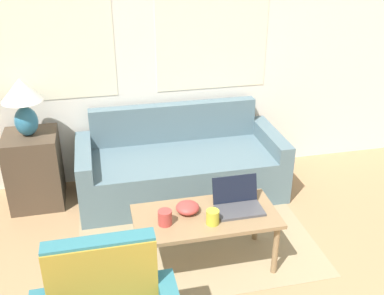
% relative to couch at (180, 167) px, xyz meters
% --- Properties ---
extents(wall_back, '(6.93, 0.06, 2.60)m').
position_rel_couch_xyz_m(wall_back, '(-0.24, 0.43, 1.05)').
color(wall_back, white).
rests_on(wall_back, ground_plane).
extents(rug, '(1.91, 1.80, 0.01)m').
position_rel_couch_xyz_m(rug, '(-0.03, -0.59, -0.26)').
color(rug, '#9E8966').
rests_on(rug, ground_plane).
extents(couch, '(1.92, 0.82, 0.80)m').
position_rel_couch_xyz_m(couch, '(0.00, 0.00, 0.00)').
color(couch, slate).
rests_on(couch, ground_plane).
extents(side_table, '(0.47, 0.47, 0.70)m').
position_rel_couch_xyz_m(side_table, '(-1.35, 0.09, 0.09)').
color(side_table, '#4C3D2D').
rests_on(side_table, ground_plane).
extents(table_lamp, '(0.36, 0.36, 0.52)m').
position_rel_couch_xyz_m(table_lamp, '(-1.35, 0.09, 0.77)').
color(table_lamp, teal).
rests_on(table_lamp, side_table).
extents(coffee_table, '(1.06, 0.52, 0.45)m').
position_rel_couch_xyz_m(coffee_table, '(-0.03, -1.11, 0.14)').
color(coffee_table, '#8E704C').
rests_on(coffee_table, ground_plane).
extents(laptop, '(0.35, 0.26, 0.22)m').
position_rel_couch_xyz_m(laptop, '(0.22, -1.08, 0.24)').
color(laptop, '#47474C').
rests_on(laptop, coffee_table).
extents(cup_navy, '(0.09, 0.09, 0.11)m').
position_rel_couch_xyz_m(cup_navy, '(-0.01, -1.23, 0.25)').
color(cup_navy, gold).
rests_on(cup_navy, coffee_table).
extents(cup_yellow, '(0.10, 0.10, 0.11)m').
position_rel_couch_xyz_m(cup_yellow, '(-0.34, -1.16, 0.25)').
color(cup_yellow, '#B23D38').
rests_on(cup_yellow, coffee_table).
extents(snack_bowl, '(0.17, 0.17, 0.08)m').
position_rel_couch_xyz_m(snack_bowl, '(-0.15, -1.05, 0.23)').
color(snack_bowl, '#B23D38').
rests_on(snack_bowl, coffee_table).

